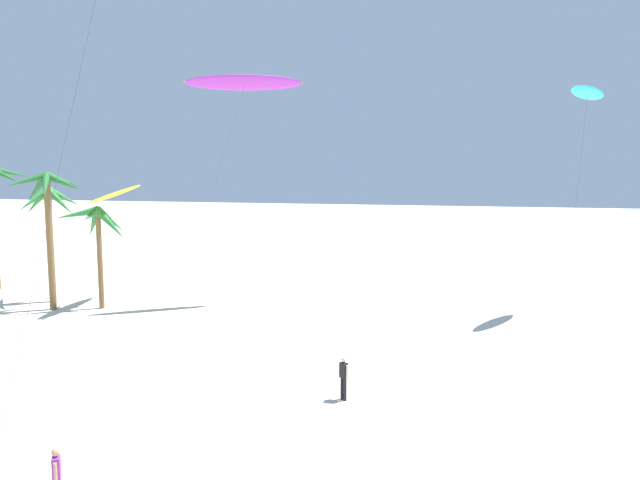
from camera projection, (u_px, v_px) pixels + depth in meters
palm_tree_1 at (49, 211)px, 40.38m from camera, size 3.94×4.17×7.96m
palm_tree_2 at (48, 199)px, 38.01m from camera, size 4.32×4.37×8.92m
palm_tree_3 at (97, 226)px, 38.42m from camera, size 4.26×4.83×6.70m
flying_kite_0 at (588, 93)px, 35.74m from camera, size 3.63×9.85×14.01m
flying_kite_2 at (245, 83)px, 38.79m from camera, size 7.01×10.75×15.31m
flying_kite_3 at (115, 194)px, 39.35m from camera, size 2.84×6.96×8.17m
person_foreground_walker at (344, 376)px, 23.58m from camera, size 0.43×0.34×1.76m
person_mid_field at (57, 477)px, 15.93m from camera, size 0.33×0.45×1.76m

